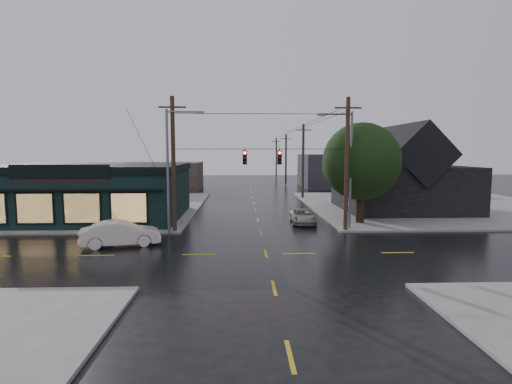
{
  "coord_description": "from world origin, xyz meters",
  "views": [
    {
      "loc": [
        -1.44,
        -23.36,
        6.12
      ],
      "look_at": [
        -0.4,
        5.52,
        3.17
      ],
      "focal_mm": 28.0,
      "sensor_mm": 36.0,
      "label": 1
    }
  ],
  "objects_px": {
    "sedan_cream": "(121,233)",
    "utility_pole_ne": "(345,231)",
    "utility_pole_nw": "(175,233)",
    "suv_silver": "(303,216)",
    "corner_tree": "(361,162)"
  },
  "relations": [
    {
      "from": "utility_pole_nw",
      "to": "sedan_cream",
      "type": "xyz_separation_m",
      "value": [
        -2.79,
        -4.13,
        0.82
      ]
    },
    {
      "from": "corner_tree",
      "to": "suv_silver",
      "type": "bearing_deg",
      "value": 174.5
    },
    {
      "from": "sedan_cream",
      "to": "corner_tree",
      "type": "bearing_deg",
      "value": -83.02
    },
    {
      "from": "utility_pole_ne",
      "to": "sedan_cream",
      "type": "distance_m",
      "value": 16.34
    },
    {
      "from": "corner_tree",
      "to": "utility_pole_nw",
      "type": "xyz_separation_m",
      "value": [
        -15.05,
        -3.13,
        -5.26
      ]
    },
    {
      "from": "corner_tree",
      "to": "suv_silver",
      "type": "height_order",
      "value": "corner_tree"
    },
    {
      "from": "sedan_cream",
      "to": "utility_pole_ne",
      "type": "bearing_deg",
      "value": -90.5
    },
    {
      "from": "utility_pole_ne",
      "to": "sedan_cream",
      "type": "height_order",
      "value": "utility_pole_ne"
    },
    {
      "from": "suv_silver",
      "to": "utility_pole_nw",
      "type": "bearing_deg",
      "value": -157.92
    },
    {
      "from": "utility_pole_ne",
      "to": "suv_silver",
      "type": "xyz_separation_m",
      "value": [
        -2.71,
        3.59,
        0.6
      ]
    },
    {
      "from": "utility_pole_nw",
      "to": "sedan_cream",
      "type": "distance_m",
      "value": 5.05
    },
    {
      "from": "corner_tree",
      "to": "sedan_cream",
      "type": "distance_m",
      "value": 19.76
    },
    {
      "from": "sedan_cream",
      "to": "suv_silver",
      "type": "distance_m",
      "value": 15.19
    },
    {
      "from": "corner_tree",
      "to": "utility_pole_nw",
      "type": "bearing_deg",
      "value": -168.25
    },
    {
      "from": "utility_pole_nw",
      "to": "corner_tree",
      "type": "bearing_deg",
      "value": 11.75
    }
  ]
}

